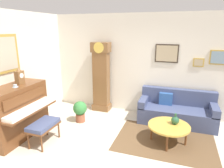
# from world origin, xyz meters

# --- Properties ---
(ground_plane) EXTENTS (6.40, 6.00, 0.10)m
(ground_plane) POSITION_xyz_m (0.00, 0.00, -0.05)
(ground_plane) COLOR beige
(wall_back) EXTENTS (5.30, 0.13, 2.80)m
(wall_back) POSITION_xyz_m (0.02, 2.40, 1.40)
(wall_back) COLOR silver
(wall_back) RESTS_ON ground_plane
(area_rug) EXTENTS (2.10, 1.50, 0.01)m
(area_rug) POSITION_xyz_m (0.93, 0.91, 0.00)
(area_rug) COLOR brown
(area_rug) RESTS_ON ground_plane
(piano) EXTENTS (0.87, 1.44, 1.19)m
(piano) POSITION_xyz_m (-2.23, 0.04, 0.60)
(piano) COLOR brown
(piano) RESTS_ON ground_plane
(piano_bench) EXTENTS (0.42, 0.70, 0.48)m
(piano_bench) POSITION_xyz_m (-1.51, -0.01, 0.41)
(piano_bench) COLOR brown
(piano_bench) RESTS_ON ground_plane
(grandfather_clock) EXTENTS (0.52, 0.34, 2.03)m
(grandfather_clock) POSITION_xyz_m (-1.04, 2.12, 0.96)
(grandfather_clock) COLOR brown
(grandfather_clock) RESTS_ON ground_plane
(couch) EXTENTS (1.90, 0.80, 0.84)m
(couch) POSITION_xyz_m (1.12, 1.97, 0.31)
(couch) COLOR #424C70
(couch) RESTS_ON ground_plane
(coffee_table) EXTENTS (0.88, 0.88, 0.41)m
(coffee_table) POSITION_xyz_m (1.00, 0.88, 0.38)
(coffee_table) COLOR gold
(coffee_table) RESTS_ON ground_plane
(mantel_clock) EXTENTS (0.13, 0.18, 0.38)m
(mantel_clock) POSITION_xyz_m (-2.23, 0.24, 1.36)
(mantel_clock) COLOR brown
(mantel_clock) RESTS_ON piano
(teacup) EXTENTS (0.12, 0.12, 0.06)m
(teacup) POSITION_xyz_m (-2.15, 0.01, 1.21)
(teacup) COLOR #ADC6D6
(teacup) RESTS_ON piano
(green_jug) EXTENTS (0.17, 0.17, 0.24)m
(green_jug) POSITION_xyz_m (1.11, 0.98, 0.49)
(green_jug) COLOR #234C33
(green_jug) RESTS_ON coffee_table
(potted_plant) EXTENTS (0.36, 0.36, 0.56)m
(potted_plant) POSITION_xyz_m (-1.27, 1.17, 0.32)
(potted_plant) COLOR #935138
(potted_plant) RESTS_ON ground_plane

